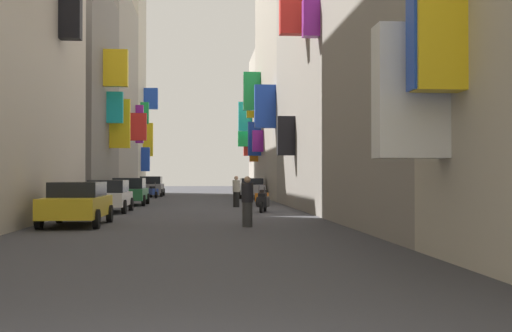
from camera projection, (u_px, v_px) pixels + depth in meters
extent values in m
plane|color=#38383D|center=(194.00, 207.00, 34.24)|extent=(140.00, 140.00, 0.00)
cube|color=black|center=(71.00, 2.00, 25.23)|extent=(0.81, 0.58, 2.88)
cube|color=slate|center=(54.00, 96.00, 37.55)|extent=(6.00, 10.68, 12.38)
cube|color=#19B2BF|center=(115.00, 107.00, 37.71)|extent=(0.91, 0.45, 1.78)
cube|color=yellow|center=(116.00, 68.00, 36.47)|extent=(1.33, 0.50, 2.04)
cube|color=yellow|center=(120.00, 124.00, 38.83)|extent=(1.19, 0.40, 2.88)
cube|color=gray|center=(89.00, 96.00, 49.35)|extent=(6.00, 12.96, 15.14)
cube|color=purple|center=(140.00, 124.00, 54.00)|extent=(0.63, 0.49, 3.10)
cube|color=red|center=(137.00, 127.00, 48.64)|extent=(1.33, 0.54, 2.01)
cube|color=#BCB29E|center=(109.00, 85.00, 59.74)|extent=(6.00, 7.83, 19.65)
cube|color=yellow|center=(148.00, 140.00, 60.78)|extent=(0.90, 0.53, 3.07)
cube|color=green|center=(145.00, 113.00, 58.30)|extent=(0.72, 0.49, 1.89)
cube|color=blue|center=(151.00, 99.00, 61.54)|extent=(1.29, 0.63, 1.95)
cube|color=blue|center=(145.00, 159.00, 58.90)|extent=(0.75, 0.54, 2.13)
cube|color=blue|center=(436.00, 39.00, 11.63)|extent=(0.93, 0.47, 1.84)
cube|color=white|center=(410.00, 92.00, 12.39)|extent=(1.34, 0.63, 2.50)
cube|color=yellow|center=(438.00, 3.00, 11.58)|extent=(0.88, 0.52, 3.09)
cube|color=gray|center=(383.00, 52.00, 27.72)|extent=(6.00, 26.42, 13.62)
cube|color=purple|center=(311.00, 18.00, 25.83)|extent=(0.65, 0.49, 1.46)
cube|color=black|center=(286.00, 136.00, 32.62)|extent=(0.87, 0.45, 1.93)
cube|color=red|center=(293.00, 12.00, 29.09)|extent=(1.17, 0.57, 2.02)
cube|color=#9E9384|center=(304.00, 79.00, 49.11)|extent=(6.00, 16.45, 17.63)
cube|color=purple|center=(258.00, 141.00, 49.61)|extent=(0.81, 0.50, 1.60)
cube|color=green|center=(252.00, 91.00, 51.88)|extent=(1.35, 0.60, 3.00)
cube|color=blue|center=(254.00, 139.00, 51.57)|extent=(1.00, 0.39, 2.64)
cube|color=blue|center=(265.00, 106.00, 41.19)|extent=(1.31, 0.50, 2.69)
cube|color=orange|center=(254.00, 151.00, 54.26)|extent=(0.70, 0.56, 1.83)
cube|color=#B2A899|center=(284.00, 125.00, 61.08)|extent=(6.00, 7.64, 12.72)
cube|color=yellow|center=(250.00, 109.00, 58.57)|extent=(0.63, 0.64, 1.64)
cube|color=green|center=(244.00, 139.00, 62.14)|extent=(1.22, 0.48, 1.43)
cube|color=red|center=(247.00, 144.00, 62.55)|extent=(0.66, 0.47, 2.31)
cube|color=purple|center=(246.00, 135.00, 63.79)|extent=(0.76, 0.58, 1.86)
cube|color=#19B2BF|center=(245.00, 116.00, 60.90)|extent=(1.24, 0.39, 2.67)
cube|color=#236638|center=(129.00, 194.00, 36.39)|extent=(1.81, 4.05, 0.61)
cube|color=black|center=(130.00, 183.00, 36.60)|extent=(1.59, 2.27, 0.58)
cylinder|color=black|center=(144.00, 201.00, 35.13)|extent=(0.18, 0.60, 0.60)
cylinder|color=black|center=(109.00, 201.00, 34.98)|extent=(0.18, 0.60, 0.60)
cylinder|color=black|center=(148.00, 199.00, 37.79)|extent=(0.18, 0.60, 0.60)
cylinder|color=black|center=(116.00, 199.00, 37.64)|extent=(0.18, 0.60, 0.60)
cube|color=gold|center=(77.00, 207.00, 21.38)|extent=(1.71, 4.32, 0.63)
cube|color=black|center=(78.00, 189.00, 21.60)|extent=(1.50, 2.42, 0.48)
cylinder|color=black|center=(97.00, 219.00, 20.02)|extent=(0.18, 0.60, 0.60)
cylinder|color=black|center=(39.00, 219.00, 19.88)|extent=(0.18, 0.60, 0.60)
cylinder|color=black|center=(110.00, 214.00, 22.87)|extent=(0.18, 0.60, 0.60)
cylinder|color=black|center=(59.00, 214.00, 22.73)|extent=(0.18, 0.60, 0.60)
cube|color=#B7B7BC|center=(251.00, 189.00, 47.80)|extent=(1.74, 4.40, 0.69)
cube|color=black|center=(251.00, 181.00, 47.59)|extent=(1.53, 2.46, 0.45)
cylinder|color=black|center=(238.00, 193.00, 49.17)|extent=(0.18, 0.60, 0.60)
cylinder|color=black|center=(261.00, 193.00, 49.31)|extent=(0.18, 0.60, 0.60)
cylinder|color=black|center=(240.00, 195.00, 46.28)|extent=(0.18, 0.60, 0.60)
cylinder|color=black|center=(265.00, 195.00, 46.42)|extent=(0.18, 0.60, 0.60)
cube|color=slate|center=(151.00, 188.00, 52.34)|extent=(1.80, 4.36, 0.67)
cube|color=black|center=(151.00, 180.00, 52.56)|extent=(1.59, 2.44, 0.60)
cylinder|color=black|center=(161.00, 193.00, 50.97)|extent=(0.18, 0.60, 0.60)
cylinder|color=black|center=(138.00, 193.00, 50.83)|extent=(0.18, 0.60, 0.60)
cylinder|color=black|center=(164.00, 192.00, 53.84)|extent=(0.18, 0.60, 0.60)
cylinder|color=black|center=(141.00, 192.00, 53.69)|extent=(0.18, 0.60, 0.60)
cube|color=white|center=(108.00, 199.00, 29.20)|extent=(1.73, 4.22, 0.58)
cube|color=black|center=(109.00, 186.00, 29.42)|extent=(1.52, 2.37, 0.55)
cylinder|color=black|center=(124.00, 207.00, 27.88)|extent=(0.18, 0.60, 0.60)
cylinder|color=black|center=(82.00, 207.00, 27.74)|extent=(0.18, 0.60, 0.60)
cylinder|color=black|center=(131.00, 204.00, 30.66)|extent=(0.18, 0.60, 0.60)
cylinder|color=black|center=(93.00, 204.00, 30.52)|extent=(0.18, 0.60, 0.60)
cube|color=#2D4CAD|center=(153.00, 192.00, 48.19)|extent=(0.80, 1.23, 0.45)
cube|color=black|center=(153.00, 187.00, 48.39)|extent=(0.49, 0.64, 0.16)
cylinder|color=#4C4C51|center=(156.00, 187.00, 47.67)|extent=(0.15, 0.28, 0.68)
cylinder|color=black|center=(156.00, 195.00, 47.53)|extent=(0.26, 0.49, 0.48)
cylinder|color=black|center=(151.00, 194.00, 48.84)|extent=(0.26, 0.49, 0.48)
cube|color=orange|center=(262.00, 197.00, 35.70)|extent=(0.84, 1.24, 0.45)
cube|color=black|center=(263.00, 191.00, 35.92)|extent=(0.51, 0.64, 0.16)
cylinder|color=#4C4C51|center=(259.00, 191.00, 35.15)|extent=(0.16, 0.28, 0.68)
cylinder|color=black|center=(258.00, 202.00, 35.00)|extent=(0.27, 0.48, 0.48)
cylinder|color=black|center=(266.00, 201.00, 36.39)|extent=(0.27, 0.48, 0.48)
cube|color=black|center=(263.00, 202.00, 29.30)|extent=(0.66, 1.11, 0.45)
cube|color=black|center=(263.00, 195.00, 29.11)|extent=(0.44, 0.62, 0.16)
cylinder|color=#4C4C51|center=(265.00, 194.00, 29.81)|extent=(0.12, 0.28, 0.68)
cylinder|color=black|center=(265.00, 206.00, 29.93)|extent=(0.21, 0.49, 0.48)
cylinder|color=black|center=(261.00, 207.00, 28.65)|extent=(0.21, 0.49, 0.48)
cylinder|color=black|center=(236.00, 200.00, 34.07)|extent=(0.45, 0.45, 0.78)
cylinder|color=#B2AD9E|center=(236.00, 186.00, 34.08)|extent=(0.53, 0.53, 0.62)
sphere|color=tan|center=(236.00, 178.00, 34.08)|extent=(0.21, 0.21, 0.21)
cylinder|color=#343434|center=(247.00, 215.00, 20.83)|extent=(0.42, 0.42, 0.78)
cylinder|color=black|center=(247.00, 193.00, 20.85)|extent=(0.50, 0.50, 0.61)
sphere|color=tan|center=(247.00, 180.00, 20.85)|extent=(0.21, 0.21, 0.21)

